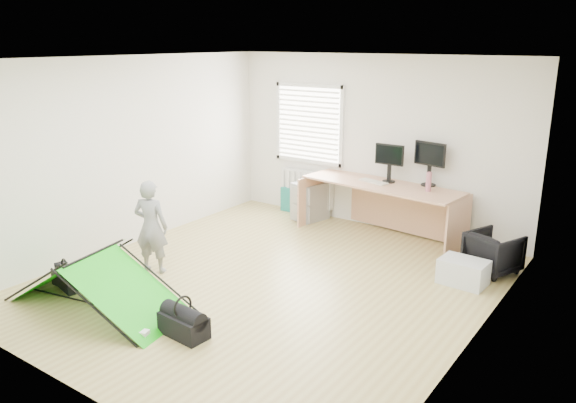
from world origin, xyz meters
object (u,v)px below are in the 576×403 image
Objects in this scene: filing_cabinet at (310,201)px; office_chair at (493,252)px; kite at (97,280)px; laptop_bag at (66,278)px; person at (151,227)px; monitor_left at (389,168)px; thermos at (429,182)px; duffel_bag at (184,325)px; storage_crate at (463,272)px; monitor_right at (429,170)px; desk at (380,210)px.

filing_cabinet is 1.08× the size of office_chair.
laptop_bag is (-0.69, 0.05, -0.17)m from kite.
monitor_left is at bearing -142.40° from person.
filing_cabinet is 1.42× the size of monitor_left.
thermos is at bearing 66.59° from laptop_bag.
monitor_left reaches higher than duffel_bag.
thermos is (2.07, -0.12, 0.65)m from filing_cabinet.
storage_crate is (1.58, -1.13, -0.89)m from monitor_left.
monitor_right is at bearing 14.26° from monitor_left.
thermos is 1.54m from storage_crate.
duffel_bag is (1.94, 0.04, -0.04)m from laptop_bag.
monitor_left is at bearing 58.38° from kite.
monitor_left is at bearing 79.92° from desk.
kite is (-2.14, -4.26, -0.75)m from monitor_right.
kite is 3.75× the size of storage_crate.
monitor_left is 4.73m from laptop_bag.
person is at bearing 93.78° from kite.
office_chair reaches higher than storage_crate.
thermos is 1.34m from office_chair.
monitor_left reaches higher than storage_crate.
thermos is at bearing -13.92° from monitor_left.
duffel_bag is at bearing -60.68° from filing_cabinet.
filing_cabinet is at bearing -178.76° from desk.
thermos is 4.59m from kite.
desk reaches higher than kite.
monitor_left is at bearing 74.58° from laptop_bag.
desk is at bearing 89.73° from duffel_bag.
thermos is at bearing 49.53° from kite.
filing_cabinet is 3.18m from office_chair.
office_chair is at bearing 62.93° from duffel_bag.
monitor_left is at bearing 5.59° from office_chair.
person is 0.58× the size of kite.
person reaches higher than storage_crate.
storage_crate is 3.46m from duffel_bag.
monitor_right reaches higher than duffel_bag.
kite is at bearing -104.89° from desk.
storage_crate is at bearing -5.73° from filing_cabinet.
filing_cabinet is at bearing 176.56° from thermos.
monitor_right is at bearing 69.82° from laptop_bag.
kite is at bearing 9.27° from laptop_bag.
laptop_bag reaches higher than duffel_bag.
filing_cabinet is (-1.34, 0.12, -0.10)m from desk.
office_chair is 4.41m from person.
monitor_left reaches higher than desk.
monitor_left is 1.11× the size of laptop_bag.
filing_cabinet is 0.52× the size of person.
monitor_right is 5.15m from laptop_bag.
person is at bearing -84.18° from filing_cabinet.
duffel_bag is at bearing -6.45° from kite.
monitor_right is 0.41× the size of person.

